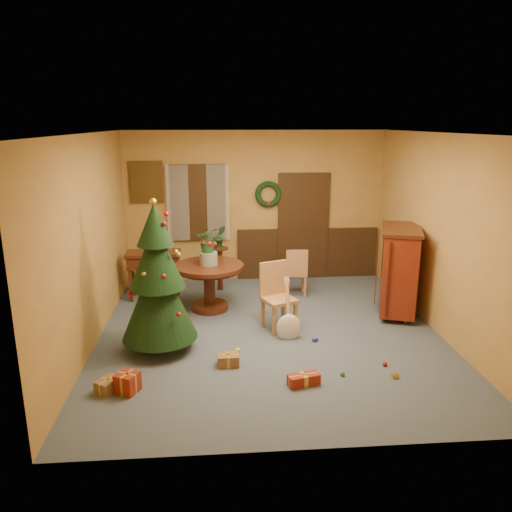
{
  "coord_description": "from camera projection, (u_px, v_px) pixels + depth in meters",
  "views": [
    {
      "loc": [
        -0.76,
        -6.84,
        3.05
      ],
      "look_at": [
        -0.17,
        0.4,
        1.09
      ],
      "focal_mm": 35.0,
      "sensor_mm": 36.0,
      "label": 1
    }
  ],
  "objects": [
    {
      "name": "dining_table",
      "position": [
        209.0,
        278.0,
        8.23
      ],
      "size": [
        1.14,
        1.14,
        0.78
      ],
      "color": "black",
      "rests_on": "floor"
    },
    {
      "name": "gift_c",
      "position": [
        108.0,
        385.0,
        5.82
      ],
      "size": [
        0.32,
        0.34,
        0.15
      ],
      "color": "brown",
      "rests_on": "floor"
    },
    {
      "name": "plant_stand",
      "position": [
        220.0,
        264.0,
        9.24
      ],
      "size": [
        0.31,
        0.31,
        0.81
      ],
      "color": "black",
      "rests_on": "floor"
    },
    {
      "name": "room_envelope",
      "position": [
        266.0,
        224.0,
        9.76
      ],
      "size": [
        5.5,
        5.5,
        5.5
      ],
      "color": "#3B4756",
      "rests_on": "ground"
    },
    {
      "name": "gift_a",
      "position": [
        228.0,
        360.0,
        6.44
      ],
      "size": [
        0.28,
        0.21,
        0.15
      ],
      "color": "brown",
      "rests_on": "floor"
    },
    {
      "name": "christmas_tree",
      "position": [
        157.0,
        281.0,
        6.65
      ],
      "size": [
        1.02,
        1.02,
        2.11
      ],
      "color": "#382111",
      "rests_on": "floor"
    },
    {
      "name": "gift_b",
      "position": [
        128.0,
        383.0,
        5.8
      ],
      "size": [
        0.31,
        0.31,
        0.24
      ],
      "color": "maroon",
      "rests_on": "floor"
    },
    {
      "name": "sideboard",
      "position": [
        399.0,
        268.0,
        8.0
      ],
      "size": [
        0.91,
        1.25,
        1.44
      ],
      "color": "#561709",
      "rests_on": "floor"
    },
    {
      "name": "stand_plant",
      "position": [
        219.0,
        237.0,
        9.11
      ],
      "size": [
        0.27,
        0.23,
        0.42
      ],
      "primitive_type": "imported",
      "rotation": [
        0.0,
        0.0,
        0.25
      ],
      "color": "#19471E",
      "rests_on": "plant_stand"
    },
    {
      "name": "writing_desk",
      "position": [
        154.0,
        263.0,
        8.79
      ],
      "size": [
        0.97,
        0.5,
        0.84
      ],
      "color": "black",
      "rests_on": "floor"
    },
    {
      "name": "guitar",
      "position": [
        289.0,
        311.0,
        7.13
      ],
      "size": [
        0.47,
        0.61,
        0.83
      ],
      "primitive_type": null,
      "rotation": [
        -0.49,
        0.0,
        0.21
      ],
      "color": "beige",
      "rests_on": "floor"
    },
    {
      "name": "toy_a",
      "position": [
        315.0,
        340.0,
        7.15
      ],
      "size": [
        0.09,
        0.08,
        0.05
      ],
      "primitive_type": "cube",
      "rotation": [
        0.0,
        0.0,
        0.54
      ],
      "color": "navy",
      "rests_on": "floor"
    },
    {
      "name": "toy_e",
      "position": [
        395.0,
        376.0,
        6.13
      ],
      "size": [
        0.09,
        0.07,
        0.05
      ],
      "primitive_type": "cube",
      "rotation": [
        0.0,
        0.0,
        0.27
      ],
      "color": "gold",
      "rests_on": "floor"
    },
    {
      "name": "toy_b",
      "position": [
        342.0,
        374.0,
        6.18
      ],
      "size": [
        0.06,
        0.06,
        0.06
      ],
      "primitive_type": "sphere",
      "color": "#268C3C",
      "rests_on": "floor"
    },
    {
      "name": "toy_c",
      "position": [
        238.0,
        351.0,
        6.81
      ],
      "size": [
        0.07,
        0.09,
        0.05
      ],
      "primitive_type": "cube",
      "rotation": [
        0.0,
        0.0,
        1.23
      ],
      "color": "yellow",
      "rests_on": "floor"
    },
    {
      "name": "gift_d",
      "position": [
        304.0,
        380.0,
        5.96
      ],
      "size": [
        0.41,
        0.25,
        0.14
      ],
      "color": "maroon",
      "rests_on": "floor"
    },
    {
      "name": "centerpiece_plant",
      "position": [
        208.0,
        240.0,
        8.06
      ],
      "size": [
        0.38,
        0.33,
        0.42
      ],
      "primitive_type": "imported",
      "color": "#1E4C23",
      "rests_on": "urn"
    },
    {
      "name": "urn",
      "position": [
        209.0,
        258.0,
        8.14
      ],
      "size": [
        0.29,
        0.29,
        0.21
      ],
      "primitive_type": "cylinder",
      "color": "slate",
      "rests_on": "dining_table"
    },
    {
      "name": "chair_near",
      "position": [
        276.0,
        294.0,
        7.5
      ],
      "size": [
        0.58,
        0.58,
        1.02
      ],
      "color": "#98673D",
      "rests_on": "floor"
    },
    {
      "name": "toy_d",
      "position": [
        385.0,
        364.0,
        6.42
      ],
      "size": [
        0.06,
        0.06,
        0.06
      ],
      "primitive_type": "sphere",
      "color": "red",
      "rests_on": "floor"
    },
    {
      "name": "chair_far",
      "position": [
        296.0,
        271.0,
        8.91
      ],
      "size": [
        0.4,
        0.4,
        0.88
      ],
      "color": "#98673D",
      "rests_on": "floor"
    }
  ]
}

